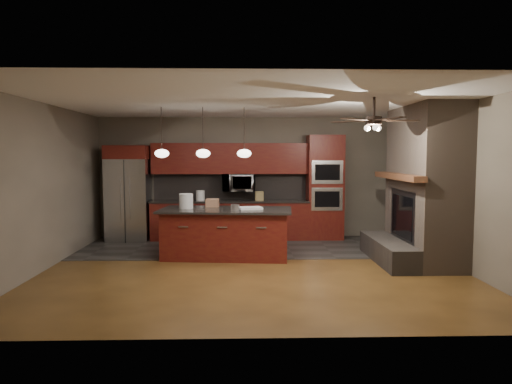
{
  "coord_description": "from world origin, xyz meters",
  "views": [
    {
      "loc": [
        -0.17,
        -7.67,
        1.93
      ],
      "look_at": [
        0.06,
        0.6,
        1.26
      ],
      "focal_mm": 32.0,
      "sensor_mm": 36.0,
      "label": 1
    }
  ],
  "objects_px": {
    "paint_tray": "(250,208)",
    "cardboard_box": "(212,203)",
    "microwave": "(239,183)",
    "paint_can": "(235,207)",
    "counter_box": "(259,196)",
    "oven_tower": "(325,187)",
    "refrigerator": "(129,193)",
    "counter_bucket": "(200,195)",
    "kitchen_island": "(226,233)",
    "white_bucket": "(186,201)"
  },
  "relations": [
    {
      "from": "microwave",
      "to": "counter_bucket",
      "type": "xyz_separation_m",
      "value": [
        -0.87,
        -0.05,
        -0.29
      ]
    },
    {
      "from": "kitchen_island",
      "to": "white_bucket",
      "type": "xyz_separation_m",
      "value": [
        -0.75,
        0.08,
        0.6
      ]
    },
    {
      "from": "paint_tray",
      "to": "white_bucket",
      "type": "bearing_deg",
      "value": 160.0
    },
    {
      "from": "refrigerator",
      "to": "paint_tray",
      "type": "distance_m",
      "value": 3.27
    },
    {
      "from": "microwave",
      "to": "paint_can",
      "type": "bearing_deg",
      "value": -91.15
    },
    {
      "from": "refrigerator",
      "to": "paint_can",
      "type": "relative_size",
      "value": 13.32
    },
    {
      "from": "paint_can",
      "to": "paint_tray",
      "type": "bearing_deg",
      "value": 30.72
    },
    {
      "from": "oven_tower",
      "to": "counter_bucket",
      "type": "height_order",
      "value": "oven_tower"
    },
    {
      "from": "paint_can",
      "to": "counter_bucket",
      "type": "height_order",
      "value": "counter_bucket"
    },
    {
      "from": "paint_tray",
      "to": "counter_box",
      "type": "height_order",
      "value": "counter_box"
    },
    {
      "from": "refrigerator",
      "to": "white_bucket",
      "type": "xyz_separation_m",
      "value": [
        1.5,
        -1.68,
        -0.01
      ]
    },
    {
      "from": "refrigerator",
      "to": "counter_bucket",
      "type": "bearing_deg",
      "value": 2.9
    },
    {
      "from": "microwave",
      "to": "refrigerator",
      "type": "distance_m",
      "value": 2.49
    },
    {
      "from": "counter_bucket",
      "to": "kitchen_island",
      "type": "bearing_deg",
      "value": -70.54
    },
    {
      "from": "counter_bucket",
      "to": "cardboard_box",
      "type": "bearing_deg",
      "value": -75.91
    },
    {
      "from": "white_bucket",
      "to": "kitchen_island",
      "type": "bearing_deg",
      "value": -5.9
    },
    {
      "from": "paint_tray",
      "to": "counter_box",
      "type": "relative_size",
      "value": 2.05
    },
    {
      "from": "oven_tower",
      "to": "microwave",
      "type": "xyz_separation_m",
      "value": [
        -1.98,
        0.06,
        0.11
      ]
    },
    {
      "from": "refrigerator",
      "to": "counter_box",
      "type": "height_order",
      "value": "refrigerator"
    },
    {
      "from": "paint_tray",
      "to": "cardboard_box",
      "type": "height_order",
      "value": "cardboard_box"
    },
    {
      "from": "microwave",
      "to": "counter_bucket",
      "type": "bearing_deg",
      "value": -176.72
    },
    {
      "from": "refrigerator",
      "to": "kitchen_island",
      "type": "xyz_separation_m",
      "value": [
        2.25,
        -1.76,
        -0.61
      ]
    },
    {
      "from": "microwave",
      "to": "paint_tray",
      "type": "distance_m",
      "value": 2.0
    },
    {
      "from": "paint_can",
      "to": "white_bucket",
      "type": "bearing_deg",
      "value": 162.14
    },
    {
      "from": "paint_can",
      "to": "paint_tray",
      "type": "relative_size",
      "value": 0.38
    },
    {
      "from": "refrigerator",
      "to": "counter_box",
      "type": "relative_size",
      "value": 10.41
    },
    {
      "from": "oven_tower",
      "to": "white_bucket",
      "type": "height_order",
      "value": "oven_tower"
    },
    {
      "from": "paint_can",
      "to": "counter_bucket",
      "type": "relative_size",
      "value": 0.71
    },
    {
      "from": "counter_box",
      "to": "white_bucket",
      "type": "bearing_deg",
      "value": -136.51
    },
    {
      "from": "counter_box",
      "to": "oven_tower",
      "type": "bearing_deg",
      "value": -4.85
    },
    {
      "from": "oven_tower",
      "to": "paint_tray",
      "type": "height_order",
      "value": "oven_tower"
    },
    {
      "from": "paint_can",
      "to": "cardboard_box",
      "type": "xyz_separation_m",
      "value": [
        -0.45,
        0.56,
        0.02
      ]
    },
    {
      "from": "refrigerator",
      "to": "white_bucket",
      "type": "height_order",
      "value": "refrigerator"
    },
    {
      "from": "oven_tower",
      "to": "microwave",
      "type": "bearing_deg",
      "value": 178.34
    },
    {
      "from": "refrigerator",
      "to": "cardboard_box",
      "type": "height_order",
      "value": "refrigerator"
    },
    {
      "from": "white_bucket",
      "to": "paint_tray",
      "type": "xyz_separation_m",
      "value": [
        1.21,
        -0.13,
        -0.12
      ]
    },
    {
      "from": "refrigerator",
      "to": "kitchen_island",
      "type": "height_order",
      "value": "refrigerator"
    },
    {
      "from": "white_bucket",
      "to": "cardboard_box",
      "type": "xyz_separation_m",
      "value": [
        0.48,
        0.26,
        -0.06
      ]
    },
    {
      "from": "oven_tower",
      "to": "paint_tray",
      "type": "bearing_deg",
      "value": -132.6
    },
    {
      "from": "oven_tower",
      "to": "white_bucket",
      "type": "xyz_separation_m",
      "value": [
        -2.95,
        -1.76,
        -0.13
      ]
    },
    {
      "from": "microwave",
      "to": "paint_can",
      "type": "relative_size",
      "value": 4.55
    },
    {
      "from": "paint_can",
      "to": "paint_tray",
      "type": "height_order",
      "value": "paint_can"
    },
    {
      "from": "paint_tray",
      "to": "cardboard_box",
      "type": "relative_size",
      "value": 1.71
    },
    {
      "from": "paint_tray",
      "to": "counter_box",
      "type": "xyz_separation_m",
      "value": [
        0.23,
        1.85,
        0.06
      ]
    },
    {
      "from": "kitchen_island",
      "to": "counter_box",
      "type": "distance_m",
      "value": 1.99
    },
    {
      "from": "oven_tower",
      "to": "refrigerator",
      "type": "distance_m",
      "value": 4.45
    },
    {
      "from": "refrigerator",
      "to": "counter_box",
      "type": "distance_m",
      "value": 2.94
    },
    {
      "from": "refrigerator",
      "to": "kitchen_island",
      "type": "distance_m",
      "value": 2.92
    },
    {
      "from": "oven_tower",
      "to": "cardboard_box",
      "type": "relative_size",
      "value": 9.64
    },
    {
      "from": "oven_tower",
      "to": "refrigerator",
      "type": "xyz_separation_m",
      "value": [
        -4.45,
        -0.07,
        -0.12
      ]
    }
  ]
}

